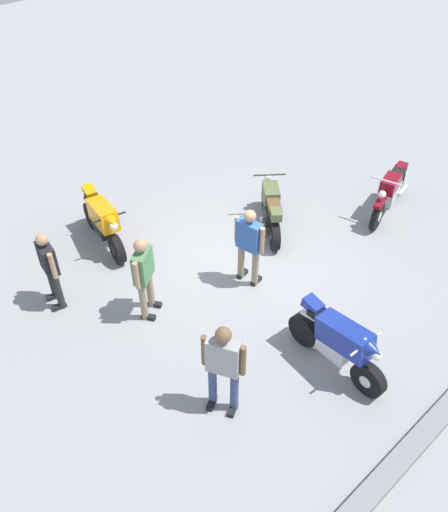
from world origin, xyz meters
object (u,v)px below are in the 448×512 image
object	(u,v)px
motorcycle_orange_sportbike	(103,220)
person_in_green_shirt	(144,273)
person_in_blue_shirt	(249,243)
person_in_black_shirt	(49,266)
motorcycle_olive_vintage	(271,210)
person_in_gray_shirt	(223,364)
motorcycle_blue_sportbike	(339,342)
motorcycle_maroon_cruiser	(390,192)

from	to	relation	value
motorcycle_orange_sportbike	person_in_green_shirt	world-z (taller)	person_in_green_shirt
person_in_blue_shirt	person_in_black_shirt	distance (m)	3.60
motorcycle_olive_vintage	person_in_green_shirt	distance (m)	3.50
person_in_gray_shirt	person_in_blue_shirt	size ratio (longest dim) A/B	1.05
motorcycle_blue_sportbike	motorcycle_orange_sportbike	bearing A→B (deg)	-166.36
motorcycle_olive_vintage	person_in_green_shirt	bearing A→B (deg)	132.65
motorcycle_blue_sportbike	person_in_green_shirt	size ratio (longest dim) A/B	1.16
person_in_gray_shirt	person_in_green_shirt	distance (m)	2.42
motorcycle_blue_sportbike	person_in_black_shirt	xyz separation A→B (m)	(2.65, -4.40, 0.31)
person_in_gray_shirt	person_in_black_shirt	distance (m)	3.81
motorcycle_blue_sportbike	motorcycle_maroon_cruiser	bearing A→B (deg)	117.10
motorcycle_maroon_cruiser	person_in_green_shirt	xyz separation A→B (m)	(5.87, -1.10, 0.44)
motorcycle_maroon_cruiser	person_in_gray_shirt	size ratio (longest dim) A/B	1.16
person_in_gray_shirt	motorcycle_maroon_cruiser	bearing A→B (deg)	163.07
person_in_blue_shirt	person_in_black_shirt	bearing A→B (deg)	136.62
person_in_gray_shirt	motorcycle_blue_sportbike	bearing A→B (deg)	131.58
person_in_blue_shirt	person_in_green_shirt	distance (m)	2.02
motorcycle_blue_sportbike	motorcycle_olive_vintage	size ratio (longest dim) A/B	1.20
motorcycle_olive_vintage	motorcycle_blue_sportbike	bearing A→B (deg)	-171.24
motorcycle_olive_vintage	person_in_blue_shirt	xyz separation A→B (m)	(1.53, 0.88, 0.47)
motorcycle_blue_sportbike	motorcycle_orange_sportbike	world-z (taller)	same
motorcycle_orange_sportbike	person_in_green_shirt	distance (m)	2.30
person_in_gray_shirt	person_in_black_shirt	bearing A→B (deg)	-107.07
motorcycle_orange_sportbike	person_in_black_shirt	size ratio (longest dim) A/B	1.21
person_in_black_shirt	motorcycle_blue_sportbike	bearing A→B (deg)	129.54
person_in_blue_shirt	person_in_green_shirt	bearing A→B (deg)	151.50
motorcycle_orange_sportbike	motorcycle_blue_sportbike	bearing A→B (deg)	22.48
motorcycle_olive_vintage	person_in_black_shirt	distance (m)	4.70
person_in_green_shirt	person_in_black_shirt	bearing A→B (deg)	-173.60
person_in_blue_shirt	person_in_black_shirt	xyz separation A→B (m)	(3.02, -1.96, -0.05)
motorcycle_olive_vintage	person_in_gray_shirt	world-z (taller)	person_in_gray_shirt
motorcycle_orange_sportbike	person_in_gray_shirt	xyz separation A→B (m)	(0.85, 4.61, 0.42)
motorcycle_blue_sportbike	person_in_blue_shirt	distance (m)	2.49
motorcycle_olive_vintage	motorcycle_orange_sportbike	distance (m)	3.53
motorcycle_olive_vintage	person_in_black_shirt	xyz separation A→B (m)	(4.55, -1.09, 0.42)
motorcycle_olive_vintage	person_in_blue_shirt	size ratio (longest dim) A/B	0.97
motorcycle_blue_sportbike	motorcycle_olive_vintage	distance (m)	3.82
motorcycle_maroon_cruiser	person_in_blue_shirt	world-z (taller)	person_in_blue_shirt
motorcycle_blue_sportbike	motorcycle_olive_vintage	world-z (taller)	motorcycle_blue_sportbike
motorcycle_maroon_cruiser	motorcycle_olive_vintage	distance (m)	2.76
motorcycle_orange_sportbike	person_in_black_shirt	xyz separation A→B (m)	(1.62, 0.88, 0.31)
motorcycle_orange_sportbike	person_in_black_shirt	distance (m)	1.87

